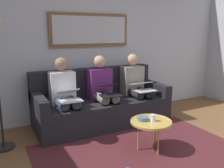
{
  "coord_description": "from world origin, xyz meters",
  "views": [
    {
      "loc": [
        1.64,
        1.45,
        1.52
      ],
      "look_at": [
        0.0,
        -1.7,
        0.75
      ],
      "focal_mm": 38.78,
      "sensor_mm": 36.0,
      "label": 1
    }
  ],
  "objects": [
    {
      "name": "wall_rear",
      "position": [
        0.0,
        -2.6,
        1.3
      ],
      "size": [
        6.0,
        0.12,
        2.6
      ],
      "primitive_type": "cube",
      "color": "#B7BCC6",
      "rests_on": "ground_plane"
    },
    {
      "name": "coffee_table",
      "position": [
        -0.15,
        -0.9,
        0.39
      ],
      "size": [
        0.53,
        0.53,
        0.41
      ],
      "color": "tan",
      "rests_on": "ground_plane"
    },
    {
      "name": "couch",
      "position": [
        0.0,
        -2.12,
        0.31
      ],
      "size": [
        2.2,
        0.9,
        0.9
      ],
      "color": "black",
      "rests_on": "ground_plane"
    },
    {
      "name": "bowl",
      "position": [
        -0.07,
        -0.97,
        0.43
      ],
      "size": [
        0.14,
        0.14,
        0.05
      ],
      "primitive_type": "cylinder",
      "color": "slate",
      "rests_on": "coffee_table"
    },
    {
      "name": "laptop_white",
      "position": [
        0.64,
        -1.81,
        0.62
      ],
      "size": [
        0.31,
        0.36,
        0.16
      ],
      "color": "white"
    },
    {
      "name": "laptop_silver",
      "position": [
        -0.64,
        -1.8,
        0.63
      ],
      "size": [
        0.34,
        0.33,
        0.14
      ],
      "color": "silver"
    },
    {
      "name": "laptop_black",
      "position": [
        0.0,
        -1.82,
        0.63
      ],
      "size": [
        0.31,
        0.39,
        0.17
      ],
      "color": "black"
    },
    {
      "name": "person_left",
      "position": [
        -0.64,
        -2.05,
        0.61
      ],
      "size": [
        0.38,
        0.58,
        1.14
      ],
      "color": "gray",
      "rests_on": "couch"
    },
    {
      "name": "person_right",
      "position": [
        0.64,
        -2.05,
        0.61
      ],
      "size": [
        0.38,
        0.58,
        1.14
      ],
      "color": "silver",
      "rests_on": "couch"
    },
    {
      "name": "area_rug",
      "position": [
        0.0,
        -0.85,
        0.0
      ],
      "size": [
        2.6,
        1.8,
        0.01
      ],
      "primitive_type": "cube",
      "color": "#4C1E23",
      "rests_on": "ground_plane"
    },
    {
      "name": "person_middle",
      "position": [
        0.0,
        -2.05,
        0.61
      ],
      "size": [
        0.38,
        0.58,
        1.14
      ],
      "color": "#66236B",
      "rests_on": "couch"
    },
    {
      "name": "cup",
      "position": [
        -0.16,
        -0.89,
        0.45
      ],
      "size": [
        0.07,
        0.07,
        0.09
      ],
      "primitive_type": "cylinder",
      "color": "silver",
      "rests_on": "coffee_table"
    },
    {
      "name": "framed_mirror",
      "position": [
        0.0,
        -2.51,
        1.55
      ],
      "size": [
        1.44,
        0.05,
        0.56
      ],
      "color": "brown"
    }
  ]
}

